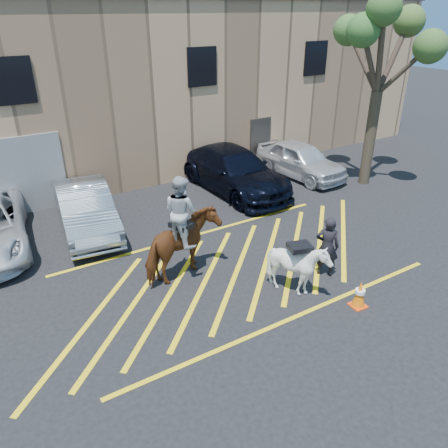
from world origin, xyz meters
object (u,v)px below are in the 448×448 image
car_white_suv (300,160)px  mounted_bay (182,238)px  handler (327,247)px  traffic_cone (360,294)px  car_blue_suv (234,170)px  car_silver_sedan (86,209)px  saddled_white (298,267)px  tree (385,38)px

car_white_suv → mounted_bay: size_ratio=1.50×
handler → traffic_cone: 1.65m
car_white_suv → car_blue_suv: bearing=172.6°
car_silver_sedan → car_blue_suv: bearing=11.2°
car_blue_suv → handler: size_ratio=3.27×
saddled_white → tree: (7.64, 4.68, 4.92)m
car_white_suv → tree: 5.65m
car_silver_sedan → handler: 7.89m
handler → mounted_bay: bearing=14.6°
car_silver_sedan → car_white_suv: 9.48m
mounted_bay → tree: (9.81, 2.44, 4.50)m
car_blue_suv → handler: handler is taller
car_blue_suv → traffic_cone: car_blue_suv is taller
mounted_bay → tree: bearing=13.9°
car_blue_suv → car_white_suv: (3.36, -0.15, -0.08)m
handler → car_silver_sedan: bearing=-7.2°
handler → tree: tree is taller
car_silver_sedan → saddled_white: size_ratio=2.80×
car_blue_suv → traffic_cone: (-1.55, -8.19, -0.47)m
car_blue_suv → car_white_suv: car_blue_suv is taller
handler → tree: (6.41, 4.42, 4.81)m
car_blue_suv → saddled_white: (-2.49, -6.90, -0.06)m
car_white_suv → saddled_white: bearing=-135.7°
handler → mounted_bay: 3.95m
car_blue_suv → handler: (-1.25, -6.64, 0.05)m
car_silver_sedan → tree: tree is taller
mounted_bay → saddled_white: size_ratio=1.77×
saddled_white → tree: size_ratio=0.23×
car_silver_sedan → saddled_white: car_silver_sedan is taller
car_silver_sedan → handler: (4.87, -6.21, 0.11)m
car_white_suv → mounted_bay: 9.21m
handler → saddled_white: bearing=56.6°
car_silver_sedan → tree: 12.43m
mounted_bay → traffic_cone: (3.11, -3.52, -0.83)m
saddled_white → car_white_suv: bearing=49.1°
saddled_white → mounted_bay: bearing=134.1°
car_silver_sedan → handler: bearing=-44.8°
car_silver_sedan → saddled_white: bearing=-53.6°
car_silver_sedan → mounted_bay: mounted_bay is taller
car_blue_suv → saddled_white: bearing=-111.8°
car_silver_sedan → traffic_cone: 9.00m
car_blue_suv → tree: 7.42m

